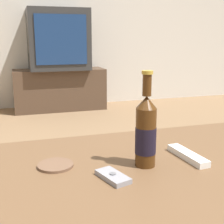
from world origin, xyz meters
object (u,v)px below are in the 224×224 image
at_px(television, 58,40).
at_px(tv_stand, 60,89).
at_px(beer_bottle, 146,132).
at_px(cell_phone, 113,177).
at_px(remote_control, 188,155).

bearing_deg(television, tv_stand, 90.00).
distance_m(beer_bottle, cell_phone, 0.17).
xyz_separation_m(television, beer_bottle, (-0.13, -2.77, -0.25)).
bearing_deg(beer_bottle, tv_stand, 87.40).
height_order(tv_stand, television, television).
relative_size(television, beer_bottle, 2.29).
distance_m(cell_phone, remote_control, 0.28).
xyz_separation_m(tv_stand, television, (0.00, -0.00, 0.56)).
height_order(tv_stand, beer_bottle, beer_bottle).
bearing_deg(tv_stand, beer_bottle, -92.60).
bearing_deg(tv_stand, remote_control, -89.44).
height_order(television, remote_control, television).
height_order(tv_stand, remote_control, tv_stand).
height_order(beer_bottle, cell_phone, beer_bottle).
bearing_deg(television, remote_control, -89.44).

